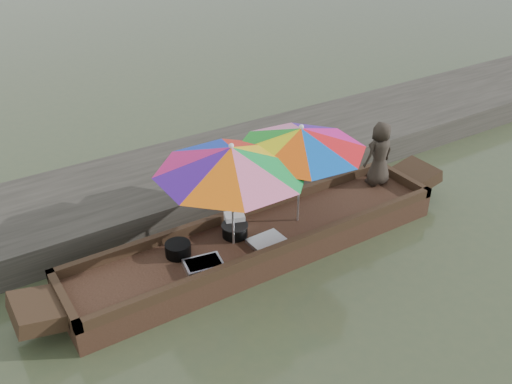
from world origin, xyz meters
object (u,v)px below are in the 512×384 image
cooking_pot (178,249)px  umbrella_bow (232,196)px  vendor (380,153)px  charcoal_grill (235,231)px  tray_scallop (266,241)px  boat_hull (260,244)px  tray_crayfish (203,265)px  umbrella_stern (299,175)px  supply_bag (235,222)px

cooking_pot → umbrella_bow: 1.05m
vendor → charcoal_grill: bearing=1.3°
tray_scallop → vendor: 2.60m
boat_hull → tray_crayfish: bearing=-165.8°
vendor → tray_scallop: bearing=10.3°
umbrella_stern → charcoal_grill: bearing=171.4°
boat_hull → charcoal_grill: charcoal_grill is taller
tray_scallop → vendor: vendor is taller
cooking_pot → umbrella_stern: bearing=-5.0°
tray_scallop → supply_bag: bearing=110.9°
boat_hull → umbrella_bow: (-0.44, 0.00, 0.95)m
boat_hull → umbrella_stern: bearing=0.0°
boat_hull → charcoal_grill: (-0.33, 0.15, 0.26)m
vendor → tray_crayfish: bearing=7.8°
boat_hull → umbrella_stern: umbrella_stern is taller
umbrella_bow → cooking_pot: bearing=167.9°
vendor → cooking_pot: bearing=0.7°
boat_hull → cooking_pot: cooking_pot is taller
tray_crayfish → tray_scallop: (1.02, 0.03, -0.01)m
boat_hull → umbrella_bow: umbrella_bow is taller
cooking_pot → tray_crayfish: (0.16, -0.44, -0.05)m
boat_hull → tray_scallop: bearing=-100.0°
tray_crayfish → charcoal_grill: size_ratio=1.37×
vendor → umbrella_bow: (-2.91, -0.22, 0.23)m
tray_scallop → umbrella_bow: (-0.40, 0.24, 0.74)m
cooking_pot → supply_bag: supply_bag is taller
supply_bag → charcoal_grill: bearing=-119.8°
tray_crayfish → umbrella_stern: size_ratio=0.27×
charcoal_grill → cooking_pot: bearing=179.0°
boat_hull → tray_crayfish: 1.12m
charcoal_grill → umbrella_stern: (1.00, -0.15, 0.69)m
tray_crayfish → cooking_pot: bearing=109.9°
tray_scallop → charcoal_grill: charcoal_grill is taller
umbrella_stern → supply_bag: bearing=162.4°
charcoal_grill → supply_bag: bearing=60.2°
cooking_pot → vendor: (3.68, 0.05, 0.45)m
umbrella_bow → umbrella_stern: 1.11m
cooking_pot → vendor: bearing=0.8°
tray_crayfish → supply_bag: supply_bag is taller
tray_crayfish → vendor: 3.60m
cooking_pot → tray_scallop: cooking_pot is taller
boat_hull → tray_scallop: 0.32m
tray_crayfish → umbrella_stern: 1.90m
boat_hull → vendor: (2.47, 0.22, 0.72)m
cooking_pot → charcoal_grill: (0.89, -0.02, -0.01)m
charcoal_grill → umbrella_bow: (-0.11, -0.15, 0.69)m
boat_hull → umbrella_bow: bearing=180.0°
boat_hull → umbrella_bow: size_ratio=2.76×
cooking_pot → charcoal_grill: cooking_pot is taller
vendor → supply_bag: bearing=-1.6°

